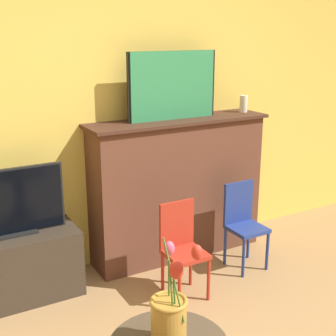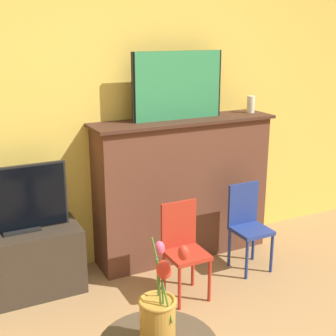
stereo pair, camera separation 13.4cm
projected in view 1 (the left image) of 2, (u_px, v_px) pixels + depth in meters
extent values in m
cube|color=#EAC651|center=(104.00, 96.00, 3.53)|extent=(8.00, 0.06, 2.70)
cube|color=brown|center=(178.00, 188.00, 3.84)|extent=(1.45, 0.34, 1.16)
cube|color=#43271C|center=(179.00, 120.00, 3.67)|extent=(1.51, 0.38, 0.02)
cube|color=black|center=(173.00, 86.00, 3.59)|extent=(0.76, 0.02, 0.52)
cube|color=#338E56|center=(173.00, 86.00, 3.58)|extent=(0.72, 0.02, 0.52)
cylinder|color=silver|center=(243.00, 104.00, 3.96)|extent=(0.07, 0.07, 0.14)
cube|color=#382D23|center=(21.00, 265.00, 3.27)|extent=(0.79, 0.41, 0.48)
cube|color=black|center=(18.00, 233.00, 3.20)|extent=(0.25, 0.12, 0.02)
cube|color=black|center=(15.00, 201.00, 3.15)|extent=(0.67, 0.02, 0.47)
cube|color=black|center=(15.00, 202.00, 3.14)|extent=(0.64, 0.02, 0.44)
cylinder|color=#B22D1E|center=(179.00, 288.00, 3.14)|extent=(0.02, 0.02, 0.32)
cylinder|color=#B22D1E|center=(209.00, 280.00, 3.25)|extent=(0.02, 0.02, 0.32)
cylinder|color=#B22D1E|center=(163.00, 273.00, 3.34)|extent=(0.02, 0.02, 0.32)
cylinder|color=#B22D1E|center=(191.00, 265.00, 3.45)|extent=(0.02, 0.02, 0.32)
cube|color=#B22D1E|center=(186.00, 254.00, 3.24)|extent=(0.27, 0.27, 0.03)
cube|color=#B22D1E|center=(177.00, 224.00, 3.29)|extent=(0.27, 0.02, 0.34)
cylinder|color=navy|center=(243.00, 258.00, 3.56)|extent=(0.02, 0.02, 0.32)
cylinder|color=navy|center=(267.00, 251.00, 3.67)|extent=(0.02, 0.02, 0.32)
cylinder|color=navy|center=(225.00, 246.00, 3.75)|extent=(0.02, 0.02, 0.32)
cylinder|color=navy|center=(248.00, 240.00, 3.86)|extent=(0.02, 0.02, 0.32)
cube|color=navy|center=(247.00, 229.00, 3.66)|extent=(0.27, 0.27, 0.03)
cube|color=navy|center=(238.00, 202.00, 3.71)|extent=(0.27, 0.02, 0.34)
cylinder|color=#B78433|center=(169.00, 323.00, 2.04)|extent=(0.16, 0.16, 0.22)
torus|color=#B78433|center=(169.00, 301.00, 2.01)|extent=(0.17, 0.17, 0.02)
cylinder|color=#477A2D|center=(174.00, 295.00, 1.99)|extent=(0.02, 0.02, 0.24)
ellipsoid|color=red|center=(178.00, 271.00, 1.95)|extent=(0.05, 0.05, 0.07)
cylinder|color=#477A2D|center=(172.00, 293.00, 1.97)|extent=(0.01, 0.05, 0.26)
ellipsoid|color=red|center=(176.00, 270.00, 1.90)|extent=(0.06, 0.06, 0.08)
cylinder|color=#477A2D|center=(174.00, 280.00, 1.96)|extent=(0.05, 0.12, 0.36)
ellipsoid|color=red|center=(197.00, 252.00, 1.84)|extent=(0.05, 0.05, 0.06)
cylinder|color=#477A2D|center=(169.00, 284.00, 2.02)|extent=(0.05, 0.07, 0.28)
ellipsoid|color=#E0517A|center=(169.00, 248.00, 2.06)|extent=(0.05, 0.05, 0.07)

